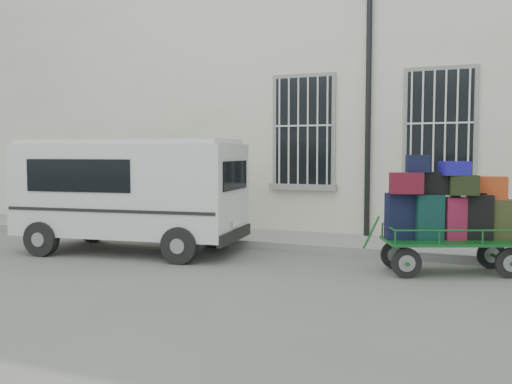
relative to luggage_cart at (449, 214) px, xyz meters
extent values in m
plane|color=#63635F|center=(-2.67, -0.56, -0.90)|extent=(80.00, 80.00, 0.00)
cube|color=beige|center=(-2.67, 4.94, 2.10)|extent=(24.00, 5.00, 6.00)
cylinder|color=black|center=(-1.72, 2.36, 1.90)|extent=(0.11, 0.11, 5.60)
cube|color=black|center=(-3.07, 2.42, 1.35)|extent=(1.20, 0.08, 2.20)
cube|color=gray|center=(-3.07, 2.40, 0.19)|extent=(1.45, 0.22, 0.12)
cube|color=black|center=(-0.37, 2.42, 1.35)|extent=(1.20, 0.08, 2.20)
cube|color=gray|center=(-0.37, 2.40, 0.19)|extent=(1.45, 0.22, 0.12)
cube|color=gray|center=(-2.67, 1.64, -0.82)|extent=(24.00, 1.70, 0.15)
cylinder|color=black|center=(-0.52, -0.61, -0.68)|extent=(0.43, 0.22, 0.44)
cylinder|color=gray|center=(-0.52, -0.61, -0.68)|extent=(0.25, 0.17, 0.24)
cylinder|color=black|center=(-0.78, 0.01, -0.68)|extent=(0.43, 0.22, 0.44)
cylinder|color=gray|center=(-0.78, 0.01, -0.68)|extent=(0.25, 0.17, 0.24)
cylinder|color=black|center=(0.86, -0.01, -0.68)|extent=(0.43, 0.22, 0.44)
cylinder|color=gray|center=(0.86, -0.01, -0.68)|extent=(0.25, 0.17, 0.24)
cylinder|color=black|center=(0.60, 0.60, -0.68)|extent=(0.43, 0.22, 0.44)
cylinder|color=gray|center=(0.60, 0.60, -0.68)|extent=(0.25, 0.17, 0.24)
cube|color=#155D23|center=(0.04, 0.00, -0.41)|extent=(2.14, 1.58, 0.04)
cylinder|color=#155D23|center=(-1.06, -0.47, -0.28)|extent=(0.25, 0.13, 0.50)
cube|color=black|center=(-0.67, -0.23, -0.04)|extent=(0.48, 0.39, 0.70)
cube|color=black|center=(-0.67, -0.23, 0.32)|extent=(0.20, 0.17, 0.03)
cube|color=#0C2E25|center=(-0.27, -0.14, -0.05)|extent=(0.46, 0.38, 0.68)
cube|color=black|center=(-0.27, -0.14, 0.30)|extent=(0.19, 0.16, 0.03)
cube|color=maroon|center=(0.09, 0.03, -0.07)|extent=(0.36, 0.31, 0.63)
cube|color=black|center=(0.09, 0.03, 0.26)|extent=(0.15, 0.13, 0.03)
cube|color=black|center=(0.43, 0.19, -0.05)|extent=(0.40, 0.27, 0.67)
cube|color=black|center=(0.43, 0.19, 0.30)|extent=(0.18, 0.16, 0.03)
cube|color=#282D16|center=(0.72, 0.31, -0.09)|extent=(0.43, 0.33, 0.60)
cube|color=black|center=(0.72, 0.31, 0.22)|extent=(0.19, 0.17, 0.03)
cube|color=#55111E|center=(-0.58, -0.32, 0.46)|extent=(0.53, 0.41, 0.31)
cube|color=black|center=(-0.24, -0.03, 0.45)|extent=(0.48, 0.38, 0.34)
cube|color=black|center=(0.18, 0.04, 0.43)|extent=(0.49, 0.41, 0.29)
cube|color=#9E2D1C|center=(0.56, 0.32, 0.38)|extent=(0.49, 0.33, 0.34)
cube|color=black|center=(-0.44, -0.16, 0.75)|extent=(0.38, 0.33, 0.26)
cube|color=#171698|center=(0.07, -0.03, 0.68)|extent=(0.48, 0.43, 0.21)
cube|color=silver|center=(-5.46, -0.31, 0.25)|extent=(4.14, 2.20, 1.62)
cube|color=silver|center=(-5.46, -0.31, 1.09)|extent=(3.94, 2.04, 0.09)
cube|color=black|center=(-7.40, -0.56, 0.56)|extent=(0.35, 1.49, 0.68)
cube|color=black|center=(-5.88, -1.23, 0.52)|extent=(1.96, 0.29, 0.56)
cube|color=black|center=(-3.49, -0.06, 0.52)|extent=(0.20, 1.25, 0.49)
cube|color=black|center=(-3.50, -0.06, -0.51)|extent=(0.30, 1.66, 0.20)
cube|color=white|center=(-3.47, -0.05, -0.31)|extent=(0.08, 0.38, 0.11)
cylinder|color=black|center=(-6.64, -1.30, -0.59)|extent=(0.63, 0.27, 0.61)
cylinder|color=black|center=(-6.86, 0.34, -0.59)|extent=(0.63, 0.27, 0.61)
cylinder|color=black|center=(-4.06, -0.96, -0.59)|extent=(0.63, 0.27, 0.61)
cylinder|color=black|center=(-4.28, 0.68, -0.59)|extent=(0.63, 0.27, 0.61)
camera|label=1|loc=(0.65, -8.90, 0.91)|focal=40.00mm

